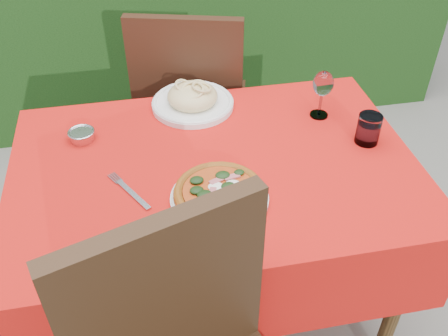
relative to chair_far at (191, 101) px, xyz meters
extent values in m
plane|color=slate|center=(-0.01, -0.66, -0.57)|extent=(60.00, 60.00, 0.00)
cube|color=#4D3418|center=(-0.01, -0.66, 0.15)|extent=(1.20, 0.80, 0.04)
cylinder|color=#4D3418|center=(0.53, -1.00, -0.22)|extent=(0.05, 0.05, 0.70)
cylinder|color=#4D3418|center=(-0.55, -0.32, -0.22)|extent=(0.05, 0.05, 0.70)
cylinder|color=#4D3418|center=(0.53, -0.32, -0.22)|extent=(0.05, 0.05, 0.70)
cube|color=red|center=(-0.01, -0.66, 0.02)|extent=(1.26, 0.86, 0.32)
cube|color=black|center=(-0.21, -1.18, 0.22)|extent=(0.46, 0.19, 0.52)
cube|color=black|center=(0.02, 0.09, -0.09)|extent=(0.55, 0.55, 0.04)
cube|color=black|center=(-0.03, -0.11, 0.18)|extent=(0.44, 0.16, 0.49)
cylinder|color=black|center=(0.26, 0.22, -0.34)|extent=(0.04, 0.04, 0.46)
cylinder|color=black|center=(-0.11, 0.33, -0.34)|extent=(0.04, 0.04, 0.46)
cylinder|color=black|center=(0.16, -0.15, -0.34)|extent=(0.04, 0.04, 0.46)
cylinder|color=black|center=(-0.21, -0.05, -0.34)|extent=(0.04, 0.04, 0.46)
cylinder|color=silver|center=(-0.03, -0.83, 0.19)|extent=(0.28, 0.28, 0.02)
cylinder|color=#B26918|center=(-0.03, -0.83, 0.20)|extent=(0.26, 0.26, 0.02)
cylinder|color=maroon|center=(-0.03, -0.83, 0.22)|extent=(0.21, 0.21, 0.01)
cylinder|color=white|center=(-0.03, -0.32, 0.19)|extent=(0.29, 0.29, 0.02)
ellipsoid|color=#DCC289|center=(-0.03, -0.32, 0.22)|extent=(0.20, 0.20, 0.08)
cylinder|color=silver|center=(0.49, -0.64, 0.23)|extent=(0.08, 0.08, 0.10)
cylinder|color=#9BBAD2|center=(0.49, -0.64, 0.21)|extent=(0.06, 0.06, 0.07)
cylinder|color=silver|center=(0.39, -0.47, 0.18)|extent=(0.06, 0.06, 0.01)
cylinder|color=silver|center=(0.39, -0.47, 0.23)|extent=(0.01, 0.01, 0.09)
ellipsoid|color=silver|center=(0.39, -0.47, 0.31)|extent=(0.07, 0.07, 0.09)
cube|color=#AEADB4|center=(-0.27, -0.76, 0.18)|extent=(0.13, 0.20, 0.01)
cylinder|color=silver|center=(-0.42, -0.45, 0.19)|extent=(0.08, 0.08, 0.03)
camera|label=1|loc=(-0.22, -1.85, 1.16)|focal=40.00mm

